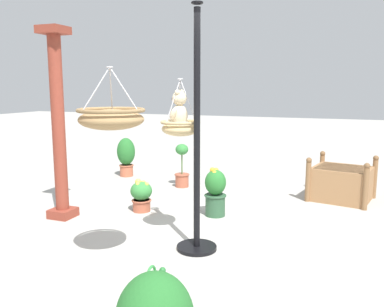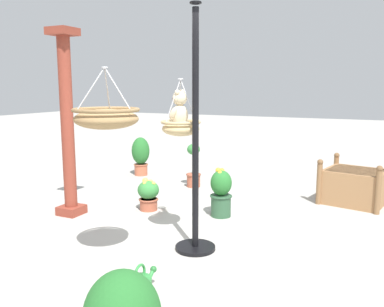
# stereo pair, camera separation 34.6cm
# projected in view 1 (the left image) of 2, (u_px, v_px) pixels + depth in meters

# --- Properties ---
(ground_plane) EXTENTS (40.00, 40.00, 0.00)m
(ground_plane) POSITION_uv_depth(u_px,v_px,m) (199.00, 243.00, 4.64)
(ground_plane) COLOR #ADAAA3
(display_pole_central) EXTENTS (0.44, 0.44, 2.61)m
(display_pole_central) POSITION_uv_depth(u_px,v_px,m) (197.00, 176.00, 4.33)
(display_pole_central) COLOR black
(display_pole_central) RESTS_ON ground
(hanging_basket_with_teddy) EXTENTS (0.44, 0.44, 0.63)m
(hanging_basket_with_teddy) POSITION_uv_depth(u_px,v_px,m) (180.00, 127.00, 4.48)
(hanging_basket_with_teddy) COLOR tan
(teddy_bear) EXTENTS (0.28, 0.25, 0.41)m
(teddy_bear) POSITION_uv_depth(u_px,v_px,m) (179.00, 111.00, 4.46)
(teddy_bear) COLOR beige
(hanging_basket_left_high) EXTENTS (0.62, 0.62, 0.56)m
(hanging_basket_left_high) POSITION_uv_depth(u_px,v_px,m) (111.00, 118.00, 3.66)
(hanging_basket_left_high) COLOR #A37F51
(greenhouse_pillar_right) EXTENTS (0.33, 0.33, 2.53)m
(greenhouse_pillar_right) POSITION_uv_depth(u_px,v_px,m) (59.00, 129.00, 5.37)
(greenhouse_pillar_right) COLOR brown
(greenhouse_pillar_right) RESTS_ON ground
(wooden_planter_box) EXTENTS (1.01, 1.06, 0.69)m
(wooden_planter_box) POSITION_uv_depth(u_px,v_px,m) (342.00, 182.00, 6.39)
(wooden_planter_box) COLOR #9E7047
(wooden_planter_box) RESTS_ON ground
(potted_plant_fern_front) EXTENTS (0.36, 0.36, 0.77)m
(potted_plant_fern_front) POSITION_uv_depth(u_px,v_px,m) (126.00, 155.00, 8.07)
(potted_plant_fern_front) COLOR #BC6042
(potted_plant_fern_front) RESTS_ON ground
(potted_plant_tall_leafy) EXTENTS (0.31, 0.31, 0.68)m
(potted_plant_tall_leafy) POSITION_uv_depth(u_px,v_px,m) (215.00, 192.00, 5.58)
(potted_plant_tall_leafy) COLOR #2D5638
(potted_plant_tall_leafy) RESTS_ON ground
(potted_plant_bushy_green) EXTENTS (0.27, 0.27, 0.77)m
(potted_plant_bushy_green) POSITION_uv_depth(u_px,v_px,m) (182.00, 168.00, 7.21)
(potted_plant_bushy_green) COLOR #AD563D
(potted_plant_bushy_green) RESTS_ON ground
(potted_plant_small_succulent) EXTENTS (0.31, 0.31, 0.47)m
(potted_plant_small_succulent) POSITION_uv_depth(u_px,v_px,m) (141.00, 195.00, 5.80)
(potted_plant_small_succulent) COLOR #AD563D
(potted_plant_small_succulent) RESTS_ON ground
(watering_can) EXTENTS (0.35, 0.20, 0.30)m
(watering_can) POSITION_uv_depth(u_px,v_px,m) (152.00, 288.00, 3.40)
(watering_can) COLOR #338C3F
(watering_can) RESTS_ON ground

